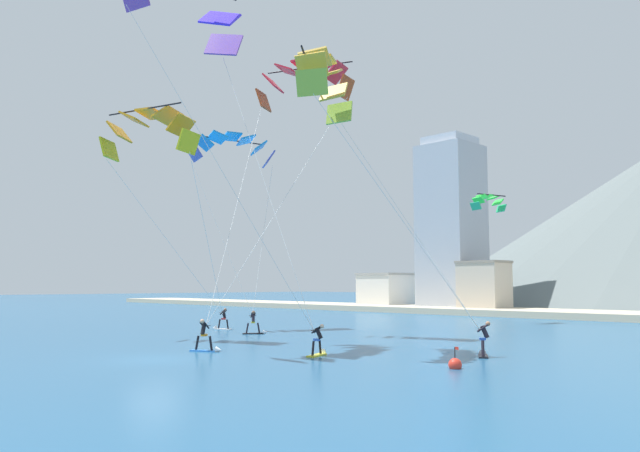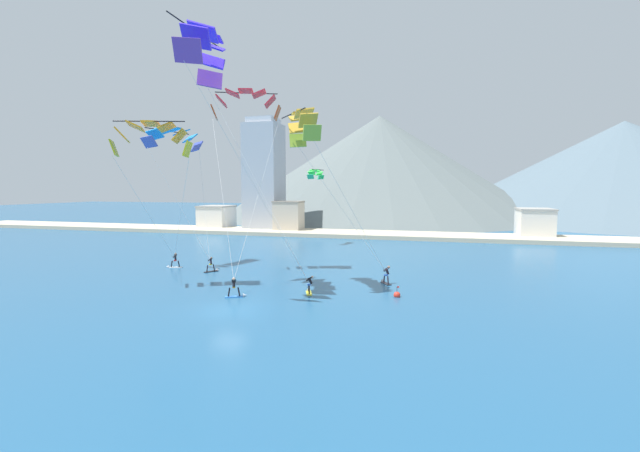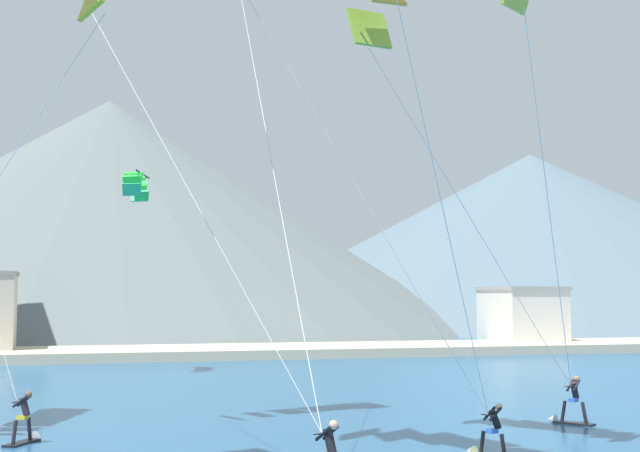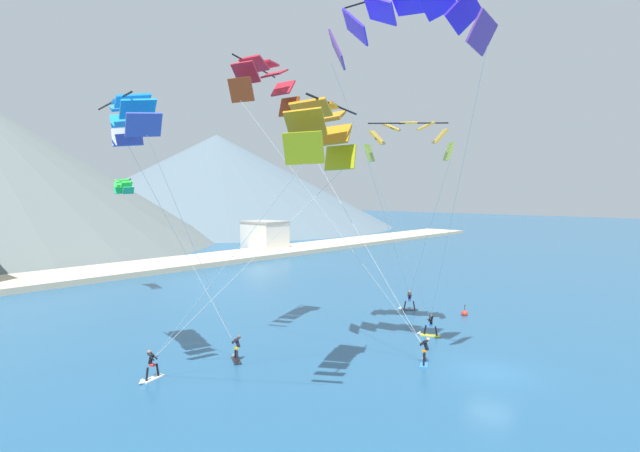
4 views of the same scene
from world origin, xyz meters
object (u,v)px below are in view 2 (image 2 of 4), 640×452
object	(u,v)px
kitesurfer_near_trail	(385,278)
parafoil_kite_far_left	(151,135)
parafoil_kite_mid_center	(173,137)
race_marker_buoy	(397,295)
kitesurfer_far_right	(309,288)
parafoil_kite_far_right	(205,50)
parafoil_kite_distant_high_outer	(316,173)
kitesurfer_mid_center	(213,267)
kitesurfer_near_lead	(237,291)
parafoil_kite_near_lead	(246,102)
parafoil_kite_near_trail	(302,124)
kitesurfer_far_left	(173,263)

from	to	relation	value
kitesurfer_near_trail	parafoil_kite_far_left	world-z (taller)	parafoil_kite_far_left
parafoil_kite_mid_center	race_marker_buoy	bearing A→B (deg)	-16.14
kitesurfer_far_right	parafoil_kite_far_left	world-z (taller)	parafoil_kite_far_left
parafoil_kite_far_right	parafoil_kite_distant_high_outer	world-z (taller)	parafoil_kite_far_right
kitesurfer_mid_center	kitesurfer_far_right	distance (m)	14.05
kitesurfer_far_right	parafoil_kite_far_right	distance (m)	21.01
kitesurfer_near_lead	parafoil_kite_far_left	xyz separation A→B (m)	(-8.35, 1.04, 12.90)
kitesurfer_near_trail	parafoil_kite_far_right	distance (m)	24.92
kitesurfer_near_lead	race_marker_buoy	world-z (taller)	kitesurfer_near_lead
parafoil_kite_near_lead	parafoil_kite_near_trail	bearing A→B (deg)	-37.05
kitesurfer_mid_center	parafoil_kite_mid_center	world-z (taller)	parafoil_kite_mid_center
kitesurfer_far_left	parafoil_kite_far_left	size ratio (longest dim) A/B	0.13
kitesurfer_near_trail	parafoil_kite_near_trail	distance (m)	15.89
kitesurfer_far_right	parafoil_kite_distant_high_outer	bearing A→B (deg)	104.76
parafoil_kite_near_lead	parafoil_kite_mid_center	size ratio (longest dim) A/B	1.24
kitesurfer_near_lead	parafoil_kite_near_lead	xyz separation A→B (m)	(-3.62, 10.15, 17.24)
parafoil_kite_near_trail	parafoil_kite_mid_center	bearing A→B (deg)	158.53
kitesurfer_far_left	parafoil_kite_near_lead	xyz separation A→B (m)	(9.02, 0.21, 17.27)
kitesurfer_far_right	parafoil_kite_far_right	world-z (taller)	parafoil_kite_far_right
kitesurfer_far_right	parafoil_kite_mid_center	distance (m)	24.35
kitesurfer_far_left	race_marker_buoy	world-z (taller)	kitesurfer_far_left
parafoil_kite_near_lead	parafoil_kite_distant_high_outer	world-z (taller)	parafoil_kite_near_lead
kitesurfer_near_lead	parafoil_kite_far_right	bearing A→B (deg)	179.79
kitesurfer_near_trail	parafoil_kite_near_trail	bearing A→B (deg)	-148.69
parafoil_kite_far_left	parafoil_kite_far_right	world-z (taller)	parafoil_kite_far_right
kitesurfer_far_left	parafoil_kite_near_trail	bearing A→B (deg)	-18.94
parafoil_kite_far_left	parafoil_kite_mid_center	bearing A→B (deg)	114.42
kitesurfer_near_trail	parafoil_kite_far_right	size ratio (longest dim) A/B	0.09
kitesurfer_near_trail	kitesurfer_far_right	world-z (taller)	kitesurfer_near_trail
race_marker_buoy	kitesurfer_far_right	bearing A→B (deg)	-175.09
kitesurfer_far_left	kitesurfer_far_right	xyz separation A→B (m)	(17.98, -7.08, -0.06)
parafoil_kite_mid_center	parafoil_kite_near_lead	bearing A→B (deg)	-4.44
parafoil_kite_far_left	parafoil_kite_distant_high_outer	bearing A→B (deg)	79.42
kitesurfer_far_left	race_marker_buoy	size ratio (longest dim) A/B	1.75
race_marker_buoy	parafoil_kite_far_right	bearing A→B (deg)	-166.98
kitesurfer_near_lead	parafoil_kite_near_trail	xyz separation A→B (m)	(4.40, 4.09, 13.79)
kitesurfer_mid_center	race_marker_buoy	bearing A→B (deg)	-15.61
kitesurfer_near_lead	parafoil_kite_far_right	size ratio (longest dim) A/B	0.09
parafoil_kite_near_lead	parafoil_kite_near_trail	xyz separation A→B (m)	(8.02, -6.06, -3.45)
kitesurfer_near_lead	parafoil_kite_near_trail	size ratio (longest dim) A/B	0.12
kitesurfer_far_right	parafoil_kite_far_right	xyz separation A→B (m)	(-7.73, -2.85, 19.33)
kitesurfer_near_lead	race_marker_buoy	bearing A→B (deg)	15.42
parafoil_kite_near_lead	race_marker_buoy	distance (m)	24.88
parafoil_kite_far_left	kitesurfer_near_lead	bearing A→B (deg)	-7.13
parafoil_kite_near_trail	parafoil_kite_far_right	world-z (taller)	parafoil_kite_far_right
kitesurfer_near_lead	race_marker_buoy	distance (m)	13.13
parafoil_kite_far_left	race_marker_buoy	distance (m)	24.96
kitesurfer_near_lead	parafoil_kite_mid_center	bearing A→B (deg)	139.71
kitesurfer_near_trail	race_marker_buoy	bearing A→B (deg)	-72.56
race_marker_buoy	parafoil_kite_mid_center	bearing A→B (deg)	163.86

